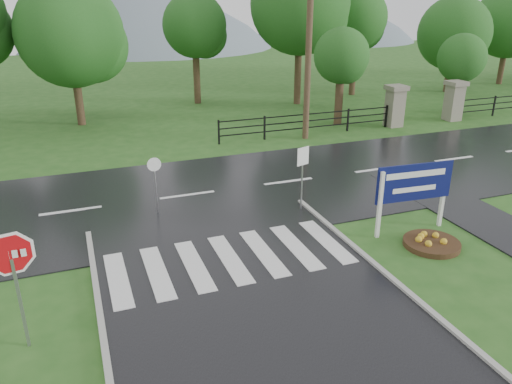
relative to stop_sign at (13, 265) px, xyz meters
name	(u,v)px	position (x,y,z in m)	size (l,w,h in m)	color
main_road	(188,196)	(5.02, 6.90, -1.93)	(90.00, 8.00, 0.04)	black
walkway	(497,228)	(13.52, 0.90, -1.93)	(2.20, 11.00, 0.04)	black
crosswalk	(230,259)	(5.02, 1.90, -1.87)	(6.50, 2.80, 0.02)	silver
pillar_west	(395,105)	(18.02, 12.90, -0.75)	(1.00, 1.00, 2.24)	gray
pillar_east	(454,100)	(22.02, 12.90, -0.75)	(1.00, 1.00, 2.24)	gray
fence_west	(308,121)	(12.77, 12.90, -1.21)	(9.58, 0.08, 1.20)	black
hills	(129,158)	(8.51, 61.90, -17.47)	(102.00, 48.00, 48.00)	slate
treeline	(150,113)	(6.02, 20.90, -1.93)	(83.20, 5.20, 10.00)	#1A5018
stop_sign	(13,265)	(0.00, 0.00, 0.00)	(1.21, 0.28, 2.78)	#939399
estate_billboard	(414,186)	(10.76, 1.70, -0.42)	(2.50, 0.24, 2.19)	silver
flower_bed	(432,242)	(10.77, 0.64, -1.81)	(1.62, 1.62, 0.32)	#332111
reg_sign_small	(303,166)	(8.33, 4.30, -0.36)	(0.48, 0.18, 2.23)	#939399
reg_sign_round	(155,178)	(3.74, 5.75, -0.66)	(0.46, 0.07, 1.96)	#939399
utility_pole_east	(309,44)	(12.42, 12.40, 2.67)	(1.61, 0.32, 9.06)	#473523
entrance_tree_left	(342,56)	(15.39, 14.40, 1.76)	(2.97, 2.97, 5.23)	#3D2B1C
entrance_tree_right	(462,59)	(23.51, 14.40, 1.31)	(2.83, 2.83, 4.69)	#3D2B1C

